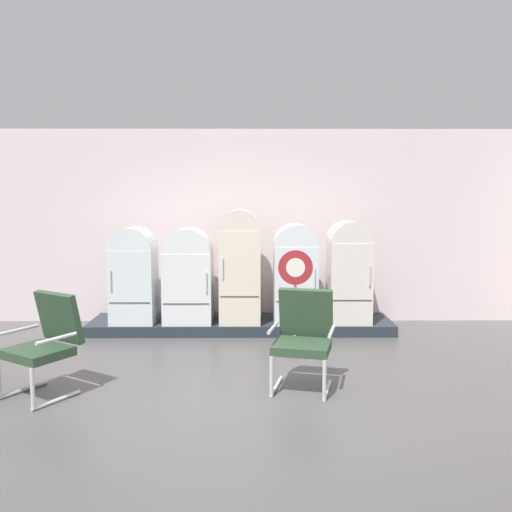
{
  "coord_description": "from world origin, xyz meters",
  "views": [
    {
      "loc": [
        0.17,
        -5.0,
        2.02
      ],
      "look_at": [
        0.22,
        2.75,
        1.14
      ],
      "focal_mm": 38.55,
      "sensor_mm": 36.0,
      "label": 1
    }
  ],
  "objects_px": {
    "refrigerator_0": "(133,272)",
    "refrigerator_1": "(188,273)",
    "refrigerator_4": "(349,269)",
    "sign_stand": "(295,306)",
    "armchair_left": "(46,339)",
    "refrigerator_3": "(295,270)",
    "refrigerator_2": "(240,262)",
    "armchair_right": "(303,334)"
  },
  "relations": [
    {
      "from": "sign_stand",
      "to": "refrigerator_0",
      "type": "bearing_deg",
      "value": 153.46
    },
    {
      "from": "refrigerator_1",
      "to": "armchair_right",
      "type": "bearing_deg",
      "value": -57.68
    },
    {
      "from": "armchair_right",
      "to": "refrigerator_1",
      "type": "bearing_deg",
      "value": 122.32
    },
    {
      "from": "refrigerator_2",
      "to": "refrigerator_0",
      "type": "bearing_deg",
      "value": -178.39
    },
    {
      "from": "refrigerator_1",
      "to": "refrigerator_4",
      "type": "xyz_separation_m",
      "value": [
        2.34,
        -0.0,
        0.06
      ]
    },
    {
      "from": "refrigerator_3",
      "to": "armchair_right",
      "type": "height_order",
      "value": "refrigerator_3"
    },
    {
      "from": "refrigerator_2",
      "to": "armchair_right",
      "type": "relative_size",
      "value": 1.6
    },
    {
      "from": "armchair_left",
      "to": "sign_stand",
      "type": "relative_size",
      "value": 0.77
    },
    {
      "from": "refrigerator_2",
      "to": "armchair_right",
      "type": "distance_m",
      "value": 2.49
    },
    {
      "from": "armchair_left",
      "to": "sign_stand",
      "type": "distance_m",
      "value": 2.94
    },
    {
      "from": "refrigerator_0",
      "to": "refrigerator_3",
      "type": "relative_size",
      "value": 0.97
    },
    {
      "from": "refrigerator_1",
      "to": "refrigerator_2",
      "type": "xyz_separation_m",
      "value": [
        0.75,
        0.02,
        0.16
      ]
    },
    {
      "from": "refrigerator_4",
      "to": "sign_stand",
      "type": "distance_m",
      "value": 1.47
    },
    {
      "from": "refrigerator_0",
      "to": "armchair_right",
      "type": "bearing_deg",
      "value": -45.49
    },
    {
      "from": "refrigerator_3",
      "to": "armchair_left",
      "type": "distance_m",
      "value": 3.69
    },
    {
      "from": "refrigerator_0",
      "to": "refrigerator_2",
      "type": "xyz_separation_m",
      "value": [
        1.54,
        0.04,
        0.14
      ]
    },
    {
      "from": "armchair_right",
      "to": "refrigerator_4",
      "type": "bearing_deg",
      "value": 69.35
    },
    {
      "from": "refrigerator_1",
      "to": "armchair_right",
      "type": "relative_size",
      "value": 1.34
    },
    {
      "from": "refrigerator_0",
      "to": "refrigerator_1",
      "type": "xyz_separation_m",
      "value": [
        0.79,
        0.02,
        -0.01
      ]
    },
    {
      "from": "refrigerator_0",
      "to": "armchair_left",
      "type": "relative_size",
      "value": 1.35
    },
    {
      "from": "armchair_left",
      "to": "refrigerator_1",
      "type": "bearing_deg",
      "value": 65.43
    },
    {
      "from": "refrigerator_1",
      "to": "refrigerator_2",
      "type": "relative_size",
      "value": 0.84
    },
    {
      "from": "refrigerator_3",
      "to": "armchair_right",
      "type": "relative_size",
      "value": 1.4
    },
    {
      "from": "refrigerator_2",
      "to": "sign_stand",
      "type": "relative_size",
      "value": 1.24
    },
    {
      "from": "refrigerator_2",
      "to": "armchair_right",
      "type": "height_order",
      "value": "refrigerator_2"
    },
    {
      "from": "refrigerator_2",
      "to": "armchair_left",
      "type": "distance_m",
      "value": 3.19
    },
    {
      "from": "refrigerator_0",
      "to": "refrigerator_2",
      "type": "relative_size",
      "value": 0.85
    },
    {
      "from": "armchair_right",
      "to": "armchair_left",
      "type": "bearing_deg",
      "value": -175.86
    },
    {
      "from": "refrigerator_3",
      "to": "refrigerator_4",
      "type": "bearing_deg",
      "value": 0.73
    },
    {
      "from": "refrigerator_1",
      "to": "refrigerator_0",
      "type": "bearing_deg",
      "value": -178.6
    },
    {
      "from": "sign_stand",
      "to": "armchair_right",
      "type": "bearing_deg",
      "value": -90.15
    },
    {
      "from": "armchair_left",
      "to": "sign_stand",
      "type": "bearing_deg",
      "value": 27.43
    },
    {
      "from": "refrigerator_2",
      "to": "refrigerator_3",
      "type": "distance_m",
      "value": 0.81
    },
    {
      "from": "refrigerator_4",
      "to": "armchair_left",
      "type": "height_order",
      "value": "refrigerator_4"
    },
    {
      "from": "refrigerator_1",
      "to": "sign_stand",
      "type": "relative_size",
      "value": 1.04
    },
    {
      "from": "refrigerator_2",
      "to": "armchair_right",
      "type": "bearing_deg",
      "value": -73.06
    },
    {
      "from": "refrigerator_0",
      "to": "refrigerator_1",
      "type": "relative_size",
      "value": 1.01
    },
    {
      "from": "sign_stand",
      "to": "refrigerator_2",
      "type": "bearing_deg",
      "value": 121.39
    },
    {
      "from": "armchair_left",
      "to": "refrigerator_3",
      "type": "bearing_deg",
      "value": 42.73
    },
    {
      "from": "refrigerator_0",
      "to": "sign_stand",
      "type": "xyz_separation_m",
      "value": [
        2.26,
        -1.13,
        -0.27
      ]
    },
    {
      "from": "refrigerator_1",
      "to": "armchair_right",
      "type": "distance_m",
      "value": 2.76
    },
    {
      "from": "armchair_left",
      "to": "armchair_right",
      "type": "height_order",
      "value": "same"
    }
  ]
}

